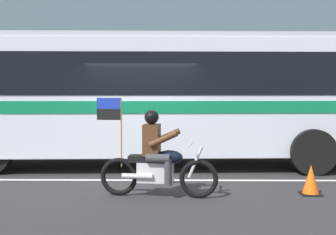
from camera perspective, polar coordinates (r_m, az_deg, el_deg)
The scene contains 6 objects.
ground_plane at distance 10.04m, azimuth -3.38°, elevation -7.41°, with size 60.00×60.00×0.00m, color #2B2B2D.
sidewalk_curb at distance 15.06m, azimuth -2.02°, elevation -3.39°, with size 28.00×3.80×0.15m, color gray.
lane_center_stripe at distance 9.45m, azimuth -3.63°, elevation -8.08°, with size 26.60×0.14×0.01m, color silver.
transit_bus at distance 11.02m, azimuth -0.84°, elevation 3.45°, with size 12.58×3.06×3.22m.
motorcycle_with_rider at distance 7.91m, azimuth -1.45°, elevation -5.51°, with size 2.18×0.67×1.78m.
traffic_cone at distance 8.54m, azimuth 18.01°, elevation -7.79°, with size 0.36×0.36×0.55m.
Camera 1 is at (0.69, -9.82, 1.93)m, focal length 47.08 mm.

